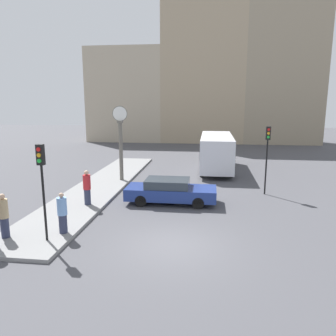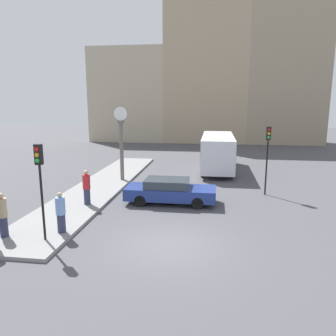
# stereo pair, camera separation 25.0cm
# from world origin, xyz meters

# --- Properties ---
(ground_plane) EXTENTS (120.00, 120.00, 0.00)m
(ground_plane) POSITION_xyz_m (0.00, 0.00, 0.00)
(ground_plane) COLOR #47474C
(sidewalk_corner) EXTENTS (3.07, 19.89, 0.15)m
(sidewalk_corner) POSITION_xyz_m (-5.52, 7.95, 0.07)
(sidewalk_corner) COLOR gray
(sidewalk_corner) RESTS_ON ground_plane
(building_row) EXTENTS (30.27, 5.00, 19.47)m
(building_row) POSITION_xyz_m (1.38, 33.03, 8.84)
(building_row) COLOR #B7A88E
(building_row) RESTS_ON ground_plane
(sedan_car) EXTENTS (4.78, 1.79, 1.32)m
(sedan_car) POSITION_xyz_m (-0.72, 5.22, 0.68)
(sedan_car) COLOR navy
(sedan_car) RESTS_ON ground_plane
(bus_distant) EXTENTS (2.39, 7.73, 2.76)m
(bus_distant) POSITION_xyz_m (1.85, 14.20, 1.57)
(bus_distant) COLOR silver
(bus_distant) RESTS_ON ground_plane
(traffic_light_near) EXTENTS (0.26, 0.24, 3.70)m
(traffic_light_near) POSITION_xyz_m (-4.79, -0.47, 2.80)
(traffic_light_near) COLOR black
(traffic_light_near) RESTS_ON sidewalk_corner
(traffic_light_far) EXTENTS (0.26, 0.24, 3.98)m
(traffic_light_far) POSITION_xyz_m (4.59, 7.63, 2.84)
(traffic_light_far) COLOR black
(traffic_light_far) RESTS_ON ground_plane
(street_clock) EXTENTS (1.00, 0.33, 4.93)m
(street_clock) POSITION_xyz_m (-4.56, 9.51, 2.79)
(street_clock) COLOR #666056
(street_clock) RESTS_ON sidewalk_corner
(pedestrian_red_top) EXTENTS (0.38, 0.38, 1.79)m
(pedestrian_red_top) POSITION_xyz_m (-4.86, 3.99, 1.04)
(pedestrian_red_top) COLOR #2D334C
(pedestrian_red_top) RESTS_ON sidewalk_corner
(pedestrian_blue_stripe) EXTENTS (0.38, 0.38, 1.67)m
(pedestrian_blue_stripe) POSITION_xyz_m (-4.48, 0.30, 0.98)
(pedestrian_blue_stripe) COLOR #2D334C
(pedestrian_blue_stripe) RESTS_ON sidewalk_corner
(pedestrian_tan_coat) EXTENTS (0.36, 0.36, 1.77)m
(pedestrian_tan_coat) POSITION_xyz_m (-6.52, -0.43, 1.03)
(pedestrian_tan_coat) COLOR #2D334C
(pedestrian_tan_coat) RESTS_ON sidewalk_corner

